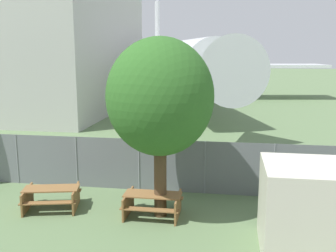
% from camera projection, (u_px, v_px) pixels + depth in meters
% --- Properties ---
extents(perimeter_fence, '(56.07, 0.07, 2.05)m').
position_uv_depth(perimeter_fence, '(205.00, 168.00, 14.86)').
color(perimeter_fence, slate).
rests_on(perimeter_fence, ground).
extents(airplane, '(33.95, 41.79, 12.23)m').
position_uv_depth(airplane, '(174.00, 61.00, 41.45)').
color(airplane, silver).
rests_on(airplane, ground).
extents(portable_cabin, '(3.54, 2.40, 2.43)m').
position_uv_depth(portable_cabin, '(330.00, 210.00, 10.41)').
color(portable_cabin, beige).
rests_on(portable_cabin, ground).
extents(picnic_bench_near_cabin, '(2.12, 1.78, 0.76)m').
position_uv_depth(picnic_bench_near_cabin, '(51.00, 196.00, 13.50)').
color(picnic_bench_near_cabin, brown).
rests_on(picnic_bench_near_cabin, ground).
extents(picnic_bench_open_grass, '(1.88, 1.41, 0.76)m').
position_uv_depth(picnic_bench_open_grass, '(153.00, 202.00, 12.93)').
color(picnic_bench_open_grass, brown).
rests_on(picnic_bench_open_grass, ground).
extents(tree_near_hangar, '(3.40, 3.40, 5.83)m').
position_uv_depth(tree_near_hangar, '(160.00, 98.00, 12.29)').
color(tree_near_hangar, '#4C3823').
rests_on(tree_near_hangar, ground).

